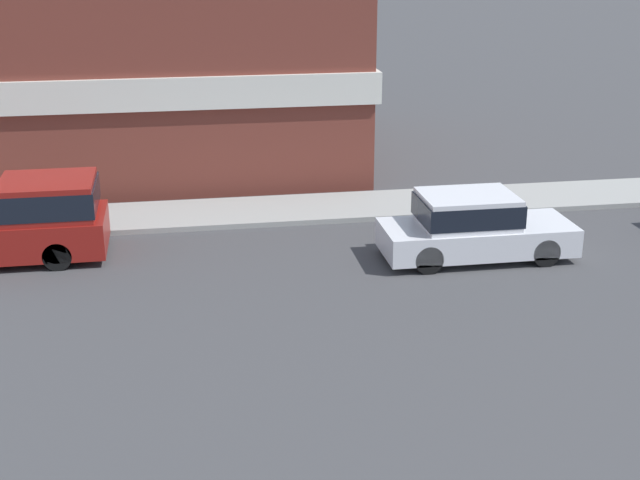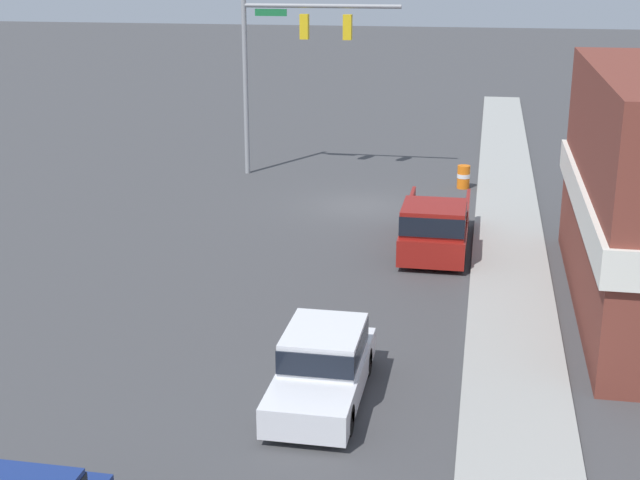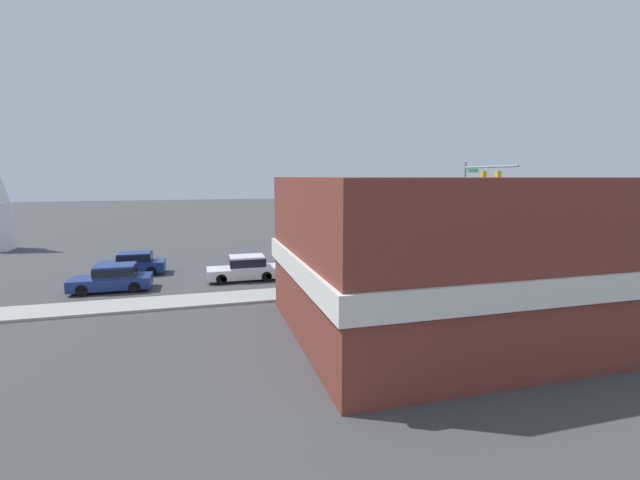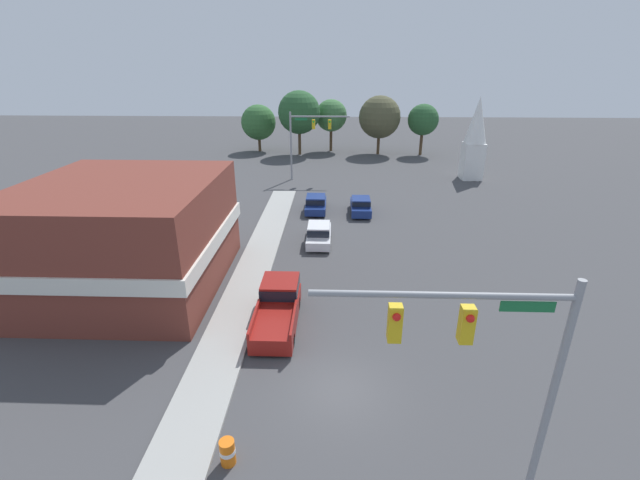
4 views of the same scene
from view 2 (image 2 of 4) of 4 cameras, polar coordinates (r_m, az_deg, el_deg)
The scene contains 6 objects.
ground_plane at distance 35.13m, azimuth 2.56°, elevation 2.18°, with size 200.00×200.00×0.00m, color #424244.
sidewalk_curb at distance 34.81m, azimuth 11.89°, elevation 1.79°, with size 2.40×60.00×0.14m.
near_signal_assembly at distance 39.40m, azimuth -1.97°, elevation 12.26°, with size 6.92×0.49×7.90m.
car_lead at distance 19.69m, azimuth 0.19°, elevation -7.90°, with size 1.79×4.50×1.58m.
pickup_truck_parked at distance 29.48m, azimuth 7.38°, elevation 0.92°, with size 2.09×5.65×1.89m.
construction_barrel at distance 38.27m, azimuth 9.17°, elevation 4.02°, with size 0.55×0.55×0.98m.
Camera 2 is at (-4.71, 33.56, 9.25)m, focal length 50.00 mm.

